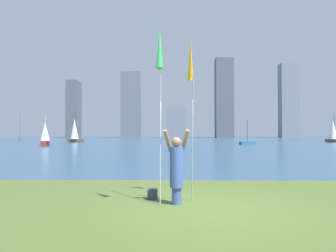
% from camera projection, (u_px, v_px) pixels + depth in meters
% --- Properties ---
extents(ground, '(120.00, 138.00, 0.12)m').
position_uv_depth(ground, '(177.00, 142.00, 57.92)').
color(ground, '#475B28').
extents(person, '(0.65, 0.48, 1.78)m').
position_uv_depth(person, '(177.00, 167.00, 7.31)').
color(person, '#3F59A5').
rests_on(person, ground).
extents(kite_flag_left, '(0.16, 0.81, 4.12)m').
position_uv_depth(kite_flag_left, '(160.00, 55.00, 7.06)').
color(kite_flag_left, '#B2B2B7').
rests_on(kite_flag_left, ground).
extents(kite_flag_right, '(0.16, 1.16, 4.16)m').
position_uv_depth(kite_flag_right, '(191.00, 65.00, 8.11)').
color(kite_flag_right, '#B2B2B7').
rests_on(kite_flag_right, ground).
extents(bag, '(0.25, 0.21, 0.26)m').
position_uv_depth(bag, '(152.00, 194.00, 7.85)').
color(bag, '#33384C').
rests_on(bag, ground).
extents(sailboat_2, '(2.60, 1.94, 3.50)m').
position_uv_depth(sailboat_2, '(247.00, 143.00, 43.10)').
color(sailboat_2, '#2D6084').
rests_on(sailboat_2, ground).
extents(sailboat_3, '(1.35, 1.93, 5.57)m').
position_uv_depth(sailboat_3, '(20.00, 139.00, 60.63)').
color(sailboat_3, brown).
rests_on(sailboat_3, ground).
extents(sailboat_5, '(2.67, 2.30, 5.03)m').
position_uv_depth(sailboat_5, '(333.00, 131.00, 52.60)').
color(sailboat_5, brown).
rests_on(sailboat_5, ground).
extents(sailboat_7, '(2.77, 1.47, 5.22)m').
position_uv_depth(sailboat_7, '(75.00, 130.00, 51.96)').
color(sailboat_7, brown).
rests_on(sailboat_7, ground).
extents(sailboat_8, '(1.40, 2.50, 3.89)m').
position_uv_depth(sailboat_8, '(45.00, 134.00, 38.16)').
color(sailboat_8, maroon).
rests_on(sailboat_8, ground).
extents(skyline_tower_0, '(3.47, 5.58, 18.05)m').
position_uv_depth(skyline_tower_0, '(74.00, 109.00, 97.32)').
color(skyline_tower_0, '#565B66').
rests_on(skyline_tower_0, ground).
extents(skyline_tower_1, '(6.25, 3.52, 21.16)m').
position_uv_depth(skyline_tower_1, '(131.00, 105.00, 98.42)').
color(skyline_tower_1, slate).
rests_on(skyline_tower_1, ground).
extents(skyline_tower_2, '(6.48, 6.26, 9.73)m').
position_uv_depth(skyline_tower_2, '(176.00, 123.00, 101.55)').
color(skyline_tower_2, gray).
rests_on(skyline_tower_2, ground).
extents(skyline_tower_3, '(5.45, 4.30, 24.89)m').
position_uv_depth(skyline_tower_3, '(224.00, 98.00, 96.21)').
color(skyline_tower_3, '#565B66').
rests_on(skyline_tower_3, ground).
extents(skyline_tower_4, '(5.80, 3.89, 24.24)m').
position_uv_depth(skyline_tower_4, '(289.00, 101.00, 100.34)').
color(skyline_tower_4, gray).
rests_on(skyline_tower_4, ground).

